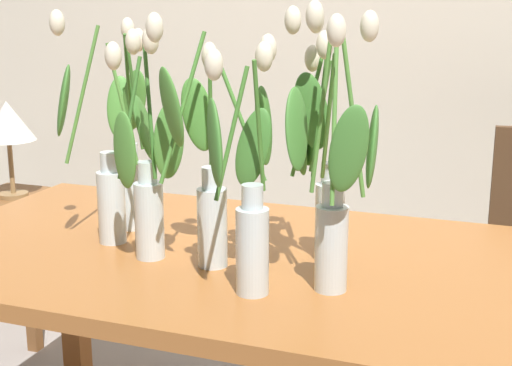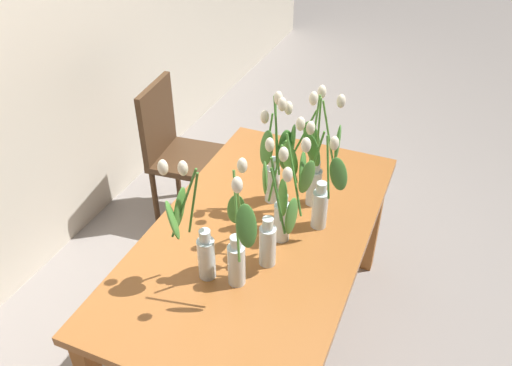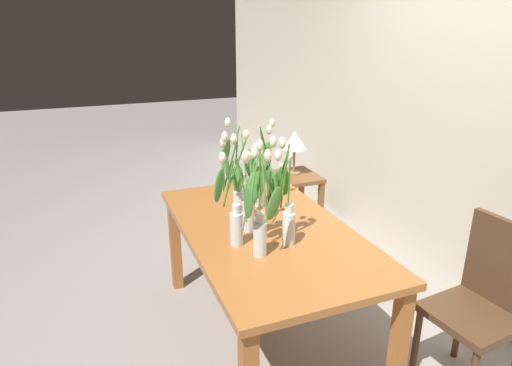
{
  "view_description": "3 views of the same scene",
  "coord_description": "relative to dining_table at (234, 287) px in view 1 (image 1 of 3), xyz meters",
  "views": [
    {
      "loc": [
        0.62,
        -1.52,
        1.31
      ],
      "look_at": [
        0.04,
        0.06,
        0.9
      ],
      "focal_mm": 50.48,
      "sensor_mm": 36.0,
      "label": 1
    },
    {
      "loc": [
        -1.57,
        -0.64,
        2.22
      ],
      "look_at": [
        0.03,
        0.03,
        0.97
      ],
      "focal_mm": 36.22,
      "sensor_mm": 36.0,
      "label": 2
    },
    {
      "loc": [
        2.12,
        -0.91,
        1.84
      ],
      "look_at": [
        -0.08,
        -0.03,
        0.99
      ],
      "focal_mm": 31.29,
      "sensor_mm": 36.0,
      "label": 3
    }
  ],
  "objects": [
    {
      "name": "dining_table",
      "position": [
        0.0,
        0.0,
        0.0
      ],
      "size": [
        1.6,
        0.9,
        0.74
      ],
      "color": "#A3602D",
      "rests_on": "ground"
    },
    {
      "name": "tulip_vase_4",
      "position": [
        0.28,
        -0.15,
        0.33
      ],
      "size": [
        0.22,
        0.23,
        0.59
      ],
      "color": "silver",
      "rests_on": "dining_table"
    },
    {
      "name": "tulip_vase_1",
      "position": [
        -0.16,
        -0.12,
        0.26
      ],
      "size": [
        0.16,
        0.15,
        0.53
      ],
      "color": "silver",
      "rests_on": "dining_table"
    },
    {
      "name": "tulip_vase_6",
      "position": [
        -0.31,
        -0.04,
        0.28
      ],
      "size": [
        0.22,
        0.21,
        0.57
      ],
      "color": "silver",
      "rests_on": "dining_table"
    },
    {
      "name": "side_table",
      "position": [
        -1.29,
        0.81,
        -0.22
      ],
      "size": [
        0.44,
        0.44,
        0.55
      ],
      "color": "brown",
      "rests_on": "ground"
    },
    {
      "name": "tulip_vase_3",
      "position": [
        -0.34,
        0.11,
        0.27
      ],
      "size": [
        0.15,
        0.16,
        0.55
      ],
      "color": "silver",
      "rests_on": "dining_table"
    },
    {
      "name": "tulip_vase_2",
      "position": [
        0.21,
        0.01,
        0.3
      ],
      "size": [
        0.14,
        0.16,
        0.58
      ],
      "color": "silver",
      "rests_on": "dining_table"
    },
    {
      "name": "tulip_vase_5",
      "position": [
        0.12,
        -0.22,
        0.27
      ],
      "size": [
        0.13,
        0.22,
        0.51
      ],
      "color": "silver",
      "rests_on": "dining_table"
    },
    {
      "name": "table_lamp",
      "position": [
        -1.32,
        0.83,
        0.21
      ],
      "size": [
        0.22,
        0.22,
        0.4
      ],
      "color": "olive",
      "rests_on": "side_table"
    },
    {
      "name": "tulip_vase_0",
      "position": [
        -0.0,
        -0.11,
        0.31
      ],
      "size": [
        0.26,
        0.23,
        0.56
      ],
      "color": "silver",
      "rests_on": "dining_table"
    }
  ]
}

